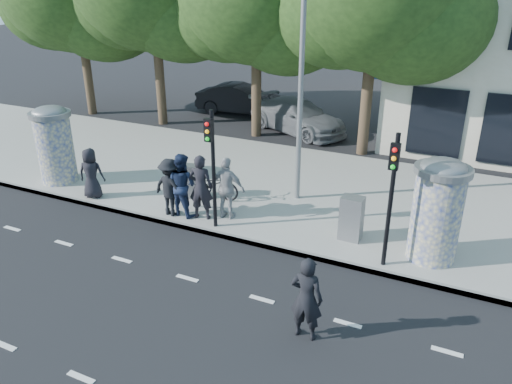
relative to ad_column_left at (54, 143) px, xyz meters
The scene contains 21 objects.
ground 8.63m from the ad_column_left, 32.01° to the right, with size 120.00×120.00×0.00m, color black.
sidewalk 7.94m from the ad_column_left, 22.62° to the left, with size 40.00×8.00×0.15m, color gray.
curb 7.41m from the ad_column_left, ahead, with size 40.00×0.10×0.16m, color slate.
lane_dash_near 9.95m from the ad_column_left, 42.94° to the right, with size 32.00×0.12×0.01m, color silver.
lane_dash_far 7.99m from the ad_column_left, 23.29° to the right, with size 32.00×0.12×0.01m, color silver.
ad_column_left is the anchor object (origin of this frame).
ad_column_right 12.40m from the ad_column_left, ahead, with size 1.36×1.36×2.65m.
traffic_pole_near 6.67m from the ad_column_left, ahead, with size 0.22×0.31×3.40m.
traffic_pole_far 11.44m from the ad_column_left, ahead, with size 0.22×0.31×3.40m.
street_lamp 8.90m from the ad_column_left, 14.94° to the left, with size 0.25×0.93×8.00m.
ped_a 2.18m from the ad_column_left, 15.51° to the right, with size 0.80×0.52×1.64m, color black.
ped_b 6.00m from the ad_column_left, ahead, with size 0.71×0.47×1.96m, color black.
ped_c 5.38m from the ad_column_left, ahead, with size 0.93×0.73×1.92m, color #1A2543.
ped_d 5.09m from the ad_column_left, ahead, with size 1.13×0.65×1.76m, color black.
ped_e 6.67m from the ad_column_left, ahead, with size 1.10×0.63×1.88m, color #9F9FA2.
man_road 11.20m from the ad_column_left, 20.08° to the right, with size 0.67×0.44×1.83m, color black.
bicycle 5.68m from the ad_column_left, 10.22° to the left, with size 1.86×0.65×0.98m, color black.
cabinet_left 5.08m from the ad_column_left, ahead, with size 0.52×0.38×1.09m, color slate.
cabinet_right 10.32m from the ad_column_left, ahead, with size 0.59×0.43×1.24m, color slate.
car_mid 11.50m from the ad_column_left, 83.59° to the left, with size 4.62×1.61×1.52m, color black.
car_right 10.89m from the ad_column_left, 61.54° to the left, with size 5.11×2.08×1.48m, color slate.
Camera 1 is at (5.91, -7.15, 6.80)m, focal length 35.00 mm.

